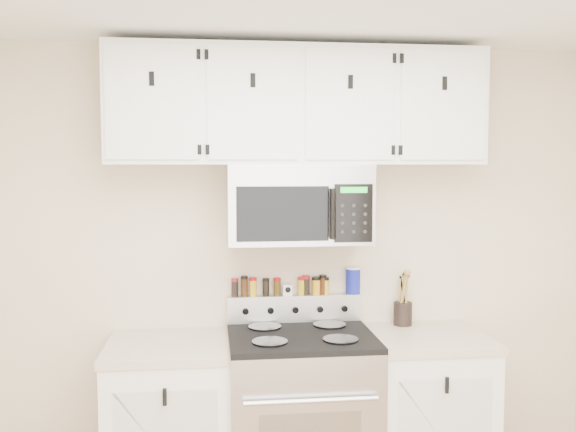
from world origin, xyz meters
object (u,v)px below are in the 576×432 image
object	(u,v)px
microwave	(298,204)
utensil_crock	(403,312)
range	(301,419)
salt_canister	(353,280)

from	to	relation	value
microwave	utensil_crock	world-z (taller)	microwave
range	utensil_crock	bearing A→B (deg)	20.48
range	microwave	distance (m)	1.15
utensil_crock	range	bearing A→B (deg)	-159.52
range	utensil_crock	xyz separation A→B (m)	(0.62, 0.23, 0.51)
utensil_crock	salt_canister	distance (m)	0.34
microwave	salt_canister	size ratio (longest dim) A/B	4.97
range	salt_canister	xyz separation A→B (m)	(0.34, 0.28, 0.69)
range	microwave	size ratio (longest dim) A/B	1.45
range	salt_canister	world-z (taller)	salt_canister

